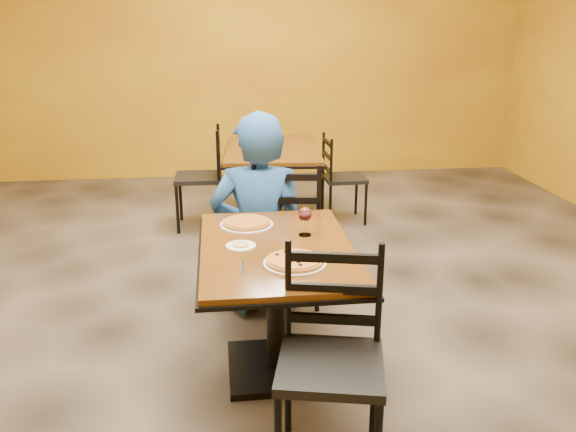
{
  "coord_description": "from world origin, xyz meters",
  "views": [
    {
      "loc": [
        -0.29,
        -3.44,
        1.89
      ],
      "look_at": [
        0.08,
        -0.3,
        0.85
      ],
      "focal_mm": 37.29,
      "sensor_mm": 36.0,
      "label": 1
    }
  ],
  "objects": [
    {
      "name": "plate_far",
      "position": [
        -0.14,
        -0.15,
        0.76
      ],
      "size": [
        0.31,
        0.31,
        0.01
      ],
      "primitive_type": "cylinder",
      "color": "white",
      "rests_on": "table_main"
    },
    {
      "name": "wine_glass",
      "position": [
        0.17,
        -0.35,
        0.84
      ],
      "size": [
        0.08,
        0.08,
        0.18
      ],
      "primitive_type": null,
      "color": "white",
      "rests_on": "table_main"
    },
    {
      "name": "table_second",
      "position": [
        0.22,
        2.06,
        0.56
      ],
      "size": [
        0.99,
        1.38,
        0.75
      ],
      "rotation": [
        0.0,
        0.0,
        -0.08
      ],
      "color": "#59300E",
      "rests_on": "floor"
    },
    {
      "name": "chair_main_far",
      "position": [
        0.16,
        0.42,
        0.51
      ],
      "size": [
        0.51,
        0.51,
        1.02
      ],
      "primitive_type": null,
      "rotation": [
        0.0,
        0.0,
        3.02
      ],
      "color": "black",
      "rests_on": "floor"
    },
    {
      "name": "dip",
      "position": [
        -0.19,
        -0.49,
        0.76
      ],
      "size": [
        0.09,
        0.09,
        0.01
      ],
      "primitive_type": "cylinder",
      "color": "tan",
      "rests_on": "side_plate"
    },
    {
      "name": "side_plate",
      "position": [
        -0.19,
        -0.49,
        0.76
      ],
      "size": [
        0.16,
        0.16,
        0.01
      ],
      "primitive_type": "cylinder",
      "color": "white",
      "rests_on": "table_main"
    },
    {
      "name": "chair_second_left",
      "position": [
        -0.48,
        2.06,
        0.47
      ],
      "size": [
        0.44,
        0.44,
        0.95
      ],
      "primitive_type": null,
      "rotation": [
        0.0,
        0.0,
        -1.59
      ],
      "color": "black",
      "rests_on": "floor"
    },
    {
      "name": "floor",
      "position": [
        0.0,
        0.0,
        0.0
      ],
      "size": [
        7.0,
        8.0,
        0.01
      ],
      "primitive_type": "cube",
      "color": "black",
      "rests_on": "ground"
    },
    {
      "name": "chair_second_right",
      "position": [
        0.92,
        2.06,
        0.42
      ],
      "size": [
        0.4,
        0.4,
        0.85
      ],
      "primitive_type": null,
      "rotation": [
        0.0,
        0.0,
        1.61
      ],
      "color": "black",
      "rests_on": "floor"
    },
    {
      "name": "table_main",
      "position": [
        0.0,
        -0.5,
        0.56
      ],
      "size": [
        0.83,
        1.23,
        0.75
      ],
      "color": "#59300E",
      "rests_on": "floor"
    },
    {
      "name": "knife",
      "position": [
        0.26,
        -0.67,
        0.75
      ],
      "size": [
        0.06,
        0.21,
        0.0
      ],
      "primitive_type": "cube",
      "rotation": [
        0.0,
        0.0,
        -0.21
      ],
      "color": "silver",
      "rests_on": "table_main"
    },
    {
      "name": "chair_main_near",
      "position": [
        0.15,
        -1.27,
        0.49
      ],
      "size": [
        0.53,
        0.53,
        0.98
      ],
      "primitive_type": null,
      "rotation": [
        0.0,
        0.0,
        -0.22
      ],
      "color": "black",
      "rests_on": "floor"
    },
    {
      "name": "pizza_main",
      "position": [
        0.06,
        -0.75,
        0.77
      ],
      "size": [
        0.28,
        0.28,
        0.02
      ],
      "primitive_type": "cylinder",
      "color": "maroon",
      "rests_on": "plate_main"
    },
    {
      "name": "fork",
      "position": [
        -0.19,
        -0.76,
        0.75
      ],
      "size": [
        0.02,
        0.19,
        0.0
      ],
      "primitive_type": "cube",
      "rotation": [
        0.0,
        0.0,
        -0.02
      ],
      "color": "silver",
      "rests_on": "table_main"
    },
    {
      "name": "diner",
      "position": [
        -0.04,
        0.31,
        0.68
      ],
      "size": [
        0.71,
        0.52,
        1.35
      ],
      "primitive_type": "imported",
      "rotation": [
        0.0,
        0.0,
        3.0
      ],
      "color": "#1B4A94",
      "rests_on": "floor"
    },
    {
      "name": "plate_main",
      "position": [
        0.06,
        -0.75,
        0.76
      ],
      "size": [
        0.31,
        0.31,
        0.01
      ],
      "primitive_type": "cylinder",
      "color": "white",
      "rests_on": "table_main"
    },
    {
      "name": "wall_back",
      "position": [
        0.0,
        4.0,
        1.5
      ],
      "size": [
        7.0,
        0.01,
        3.0
      ],
      "primitive_type": "cube",
      "color": "gold",
      "rests_on": "ground"
    },
    {
      "name": "pizza_far",
      "position": [
        -0.14,
        -0.15,
        0.77
      ],
      "size": [
        0.28,
        0.28,
        0.02
      ],
      "primitive_type": "cylinder",
      "color": "gold",
      "rests_on": "plate_far"
    }
  ]
}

